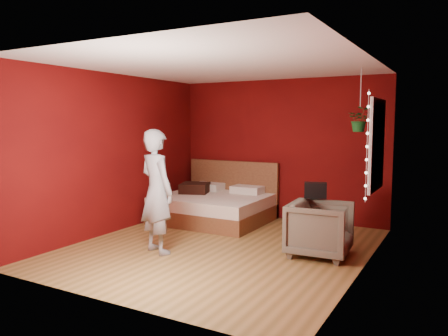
% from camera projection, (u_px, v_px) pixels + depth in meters
% --- Properties ---
extents(floor, '(4.50, 4.50, 0.00)m').
position_uv_depth(floor, '(221.00, 247.00, 6.34)').
color(floor, olive).
rests_on(floor, ground).
extents(room_walls, '(4.04, 4.54, 2.62)m').
position_uv_depth(room_walls, '(221.00, 132.00, 6.17)').
color(room_walls, '#5E0B09').
rests_on(room_walls, ground).
extents(window, '(0.05, 0.97, 1.27)m').
position_uv_depth(window, '(377.00, 145.00, 6.02)').
color(window, white).
rests_on(window, room_walls).
extents(fairy_lights, '(0.04, 0.04, 1.45)m').
position_uv_depth(fairy_lights, '(367.00, 147.00, 5.58)').
color(fairy_lights, silver).
rests_on(fairy_lights, room_walls).
extents(bed, '(1.91, 1.63, 1.05)m').
position_uv_depth(bed, '(215.00, 206.00, 8.06)').
color(bed, brown).
rests_on(bed, ground).
extents(person, '(0.73, 0.60, 1.72)m').
position_uv_depth(person, '(157.00, 191.00, 6.02)').
color(person, gray).
rests_on(person, ground).
extents(armchair, '(0.87, 0.84, 0.74)m').
position_uv_depth(armchair, '(320.00, 229.00, 5.90)').
color(armchair, '#625D4D').
rests_on(armchair, ground).
extents(handbag, '(0.34, 0.24, 0.22)m').
position_uv_depth(handbag, '(315.00, 190.00, 6.19)').
color(handbag, black).
rests_on(handbag, armchair).
extents(throw_pillow, '(0.65, 0.65, 0.18)m').
position_uv_depth(throw_pillow, '(195.00, 188.00, 8.28)').
color(throw_pillow, black).
rests_on(throw_pillow, bed).
extents(hanging_plant, '(0.38, 0.35, 0.93)m').
position_uv_depth(hanging_plant, '(360.00, 119.00, 6.43)').
color(hanging_plant, silver).
rests_on(hanging_plant, room_walls).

